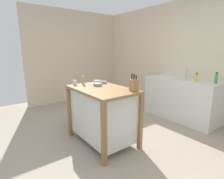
{
  "coord_description": "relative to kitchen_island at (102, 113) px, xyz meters",
  "views": [
    {
      "loc": [
        2.12,
        -1.52,
        1.52
      ],
      "look_at": [
        -0.14,
        0.19,
        0.87
      ],
      "focal_mm": 28.33,
      "sensor_mm": 36.0,
      "label": 1
    }
  ],
  "objects": [
    {
      "name": "ground_plane",
      "position": [
        0.14,
        0.01,
        -0.51
      ],
      "size": [
        6.66,
        6.66,
        0.0
      ],
      "primitive_type": "plane",
      "color": "gray",
      "rests_on": "ground"
    },
    {
      "name": "wall_back",
      "position": [
        0.14,
        2.31,
        0.79
      ],
      "size": [
        5.66,
        0.1,
        2.6
      ],
      "primitive_type": "cube",
      "color": "beige",
      "rests_on": "ground"
    },
    {
      "name": "wall_left",
      "position": [
        -2.69,
        0.86,
        0.79
      ],
      "size": [
        0.1,
        2.9,
        2.6
      ],
      "primitive_type": "cube",
      "color": "beige",
      "rests_on": "ground"
    },
    {
      "name": "kitchen_island",
      "position": [
        0.0,
        0.0,
        0.0
      ],
      "size": [
        1.13,
        0.73,
        0.92
      ],
      "color": "olive",
      "rests_on": "ground"
    },
    {
      "name": "knife_block",
      "position": [
        0.44,
        0.26,
        0.5
      ],
      "size": [
        0.11,
        0.09,
        0.25
      ],
      "color": "#9E7042",
      "rests_on": "kitchen_island"
    },
    {
      "name": "bowl_stoneware_deep",
      "position": [
        -0.31,
        0.24,
        0.43
      ],
      "size": [
        0.12,
        0.12,
        0.04
      ],
      "color": "gray",
      "rests_on": "kitchen_island"
    },
    {
      "name": "bowl_ceramic_small",
      "position": [
        -0.44,
        0.2,
        0.43
      ],
      "size": [
        0.12,
        0.12,
        0.04
      ],
      "color": "beige",
      "rests_on": "kitchen_island"
    },
    {
      "name": "bowl_ceramic_wide",
      "position": [
        -0.19,
        0.04,
        0.43
      ],
      "size": [
        0.14,
        0.14,
        0.05
      ],
      "color": "gray",
      "rests_on": "kitchen_island"
    },
    {
      "name": "drinking_cup",
      "position": [
        -0.48,
        -0.23,
        0.45
      ],
      "size": [
        0.07,
        0.07,
        0.09
      ],
      "color": "silver",
      "rests_on": "kitchen_island"
    },
    {
      "name": "pepper_grinder",
      "position": [
        -0.42,
        -0.1,
        0.49
      ],
      "size": [
        0.04,
        0.04,
        0.17
      ],
      "color": "tan",
      "rests_on": "kitchen_island"
    },
    {
      "name": "trash_bin",
      "position": [
        -0.8,
        0.04,
        -0.2
      ],
      "size": [
        0.36,
        0.28,
        0.63
      ],
      "color": "slate",
      "rests_on": "ground"
    },
    {
      "name": "sink_counter",
      "position": [
        0.18,
        1.96,
        -0.07
      ],
      "size": [
        1.56,
        0.6,
        0.89
      ],
      "color": "silver",
      "rests_on": "ground"
    },
    {
      "name": "sink_faucet",
      "position": [
        0.18,
        2.1,
        0.48
      ],
      "size": [
        0.02,
        0.02,
        0.22
      ],
      "color": "#B7BCC1",
      "rests_on": "sink_counter"
    },
    {
      "name": "bottle_spray_cleaner",
      "position": [
        0.53,
        1.88,
        0.46
      ],
      "size": [
        0.05,
        0.05,
        0.18
      ],
      "color": "yellow",
      "rests_on": "sink_counter"
    },
    {
      "name": "bottle_hand_soap",
      "position": [
        0.82,
        2.04,
        0.47
      ],
      "size": [
        0.06,
        0.06,
        0.21
      ],
      "color": "green",
      "rests_on": "sink_counter"
    }
  ]
}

